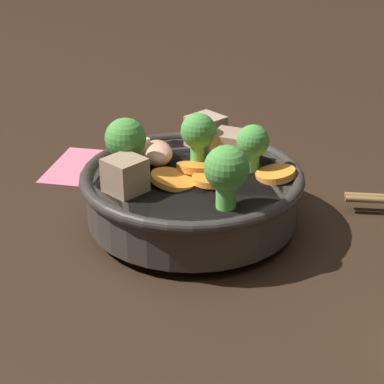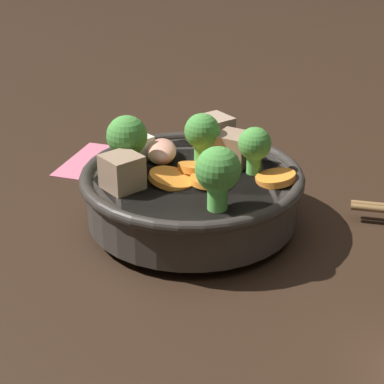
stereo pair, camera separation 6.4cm
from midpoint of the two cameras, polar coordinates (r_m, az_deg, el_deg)
ground_plane at (r=0.66m, az=-2.79°, el=-2.96°), size 3.00×3.00×0.00m
stirfry_bowl at (r=0.64m, az=-2.90°, el=0.36°), size 0.22×0.22×0.11m
napkin at (r=0.80m, az=-11.92°, el=2.20°), size 0.11×0.08×0.00m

